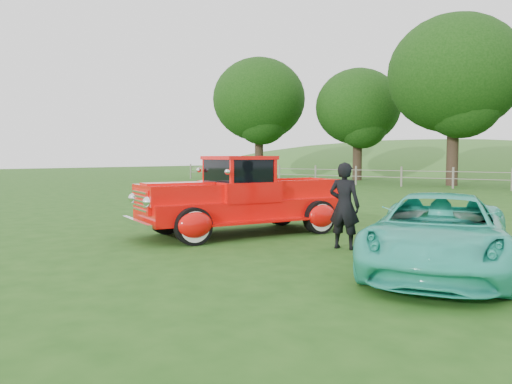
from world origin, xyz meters
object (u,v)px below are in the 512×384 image
Objects in this scene: tree_near_west at (455,74)px; man at (344,206)px; tree_far_west at (259,100)px; tree_mid_west at (358,107)px; red_pickup at (241,199)px; teal_sedan at (439,233)px.

tree_near_west reaches higher than man.
tree_far_west is 8.30m from tree_mid_west.
man is (13.18, -26.20, -4.72)m from tree_mid_west.
tree_far_west is 16.03m from tree_near_west.
man is (21.18, -24.20, -5.66)m from tree_far_west.
tree_mid_west is at bearing -71.58° from man.
red_pickup reaches higher than teal_sedan.
tree_far_west is 0.95× the size of tree_near_west.
tree_mid_west is 5.10× the size of man.
red_pickup is at bearing -68.13° from tree_mid_west.
tree_mid_west is 29.71m from man.
man is at bearing -63.29° from tree_mid_west.
tree_mid_west is 8.63m from tree_near_west.
tree_far_west is 30.82m from red_pickup.
tree_mid_west is at bearing 14.04° from tree_far_west.
tree_near_west is 2.43× the size of teal_sedan.
man is at bearing -77.41° from tree_near_west.
tree_mid_west is 28.44m from red_pickup.
man is (5.18, -23.20, -5.97)m from tree_near_west.
tree_mid_west is 1.60× the size of red_pickup.
tree_far_west is 1.17× the size of tree_mid_west.
red_pickup is 2.75m from man.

